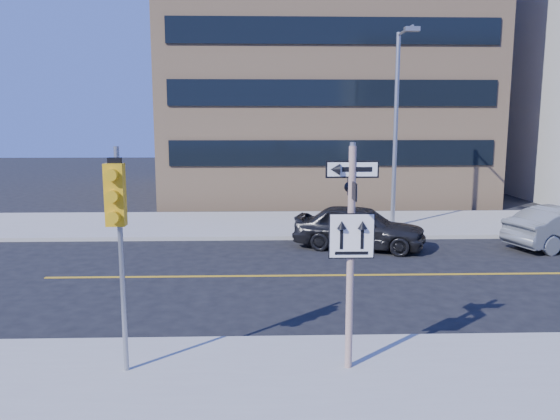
{
  "coord_description": "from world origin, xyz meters",
  "views": [
    {
      "loc": [
        -1.53,
        -11.79,
        4.55
      ],
      "look_at": [
        -1.04,
        4.0,
        2.0
      ],
      "focal_mm": 35.0,
      "sensor_mm": 36.0,
      "label": 1
    }
  ],
  "objects_px": {
    "parked_car_a": "(359,227)",
    "streetlight_a": "(397,117)",
    "traffic_signal": "(117,213)",
    "sign_pole": "(351,244)"
  },
  "relations": [
    {
      "from": "traffic_signal",
      "to": "parked_car_a",
      "type": "xyz_separation_m",
      "value": [
        5.95,
        10.18,
        -2.23
      ]
    },
    {
      "from": "parked_car_a",
      "to": "traffic_signal",
      "type": "bearing_deg",
      "value": 168.43
    },
    {
      "from": "traffic_signal",
      "to": "streetlight_a",
      "type": "distance_m",
      "value": 15.72
    },
    {
      "from": "traffic_signal",
      "to": "streetlight_a",
      "type": "height_order",
      "value": "streetlight_a"
    },
    {
      "from": "traffic_signal",
      "to": "parked_car_a",
      "type": "bearing_deg",
      "value": 59.7
    },
    {
      "from": "parked_car_a",
      "to": "streetlight_a",
      "type": "xyz_separation_m",
      "value": [
        2.05,
        3.24,
        3.95
      ]
    },
    {
      "from": "sign_pole",
      "to": "streetlight_a",
      "type": "height_order",
      "value": "streetlight_a"
    },
    {
      "from": "parked_car_a",
      "to": "streetlight_a",
      "type": "relative_size",
      "value": 0.59
    },
    {
      "from": "sign_pole",
      "to": "parked_car_a",
      "type": "distance_m",
      "value": 10.35
    },
    {
      "from": "streetlight_a",
      "to": "traffic_signal",
      "type": "bearing_deg",
      "value": -120.8
    }
  ]
}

